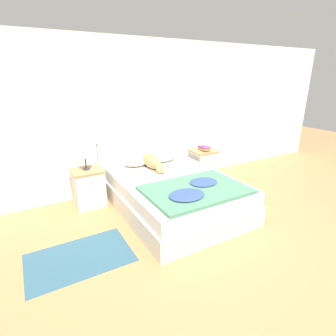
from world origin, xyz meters
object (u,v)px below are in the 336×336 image
pillow_left (137,161)px  table_lamp (85,154)px  nightstand_right (203,165)px  pillow_right (163,157)px  book_stack (204,148)px  nightstand_left (89,188)px  dog (153,162)px  bed (175,194)px

pillow_left → table_lamp: (-0.85, -0.03, 0.27)m
nightstand_right → pillow_right: (-0.85, 0.06, 0.28)m
pillow_left → book_stack: size_ratio=1.94×
pillow_left → book_stack: bearing=-3.2°
nightstand_right → pillow_left: 1.40m
nightstand_left → dog: size_ratio=0.77×
nightstand_right → book_stack: book_stack is taller
nightstand_right → bed: bearing=-145.2°
nightstand_right → table_lamp: size_ratio=1.92×
nightstand_left → table_lamp: 0.54m
pillow_right → table_lamp: 1.40m
pillow_right → dog: (-0.34, -0.25, 0.03)m
pillow_left → dog: (0.18, -0.25, 0.03)m
bed → table_lamp: bearing=144.5°
nightstand_left → book_stack: 2.24m
nightstand_left → nightstand_right: bearing=0.0°
pillow_left → nightstand_left: bearing=-176.2°
bed → book_stack: size_ratio=8.61×
nightstand_left → nightstand_right: same height
pillow_right → book_stack: (0.85, -0.08, 0.06)m
pillow_right → table_lamp: table_lamp is taller
nightstand_left → dog: (1.03, -0.19, 0.31)m
bed → book_stack: book_stack is taller
dog → nightstand_right: bearing=9.1°
table_lamp → bed: bearing=-35.5°
nightstand_left → pillow_right: size_ratio=1.28×
nightstand_left → pillow_left: (0.85, 0.06, 0.28)m
nightstand_right → nightstand_left: bearing=180.0°
nightstand_right → pillow_left: bearing=177.6°
pillow_left → pillow_right: bearing=0.0°
table_lamp → book_stack: bearing=-1.1°
pillow_left → dog: size_ratio=0.60×
dog → table_lamp: (-1.03, 0.21, 0.23)m
dog → bed: bearing=-82.0°
bed → pillow_left: (-0.26, 0.83, 0.33)m
table_lamp → nightstand_right: bearing=-0.6°
bed → dog: (-0.08, 0.58, 0.36)m
pillow_left → dog: 0.31m
pillow_left → pillow_right: size_ratio=1.00×
pillow_left → pillow_right: (0.52, 0.00, 0.00)m
bed → nightstand_right: nightstand_right is taller
pillow_right → nightstand_left: bearing=-177.6°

